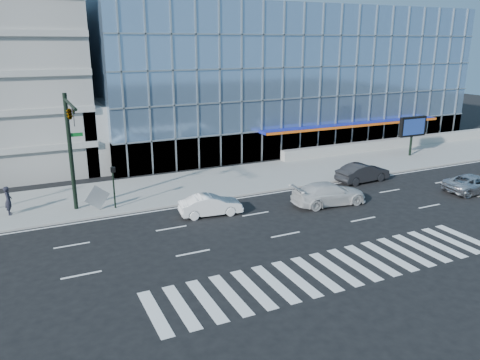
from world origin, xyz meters
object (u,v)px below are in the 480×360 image
Objects in this scene: white_suv at (329,194)px; tilted_panel at (97,197)px; marquee_sign at (413,127)px; white_sedan at (211,205)px; silver_suv at (475,184)px; pedestrian at (8,201)px; traffic_signal at (70,127)px; ped_signal_post at (113,181)px; dark_sedan at (363,173)px.

tilted_panel reaches higher than white_suv.
marquee_sign is 25.87m from white_sedan.
tilted_panel is (-15.37, 5.56, 0.25)m from white_suv.
silver_suv is at bearing -111.14° from marquee_sign.
silver_suv is at bearing -105.54° from pedestrian.
ped_signal_post is (2.50, 0.37, -4.02)m from traffic_signal.
traffic_signal reaches higher than white_suv.
traffic_signal is 5.30m from tilted_panel.
silver_suv is 20.98m from white_sedan.
ped_signal_post is 0.63× the size of dark_sedan.
white_suv is at bearing 82.96° from silver_suv.
ped_signal_post reaches higher than dark_sedan.
tilted_panel is (-21.37, 2.06, 0.28)m from dark_sedan.
traffic_signal is 23.39m from dark_sedan.
pedestrian is (-4.18, 2.16, -5.03)m from traffic_signal.
marquee_sign reaches higher than white_suv.
tilted_panel is at bearing 67.48° from white_sedan.
marquee_sign reaches higher than white_sedan.
tilted_panel is at bearing 78.60° from silver_suv.
tilted_panel is at bearing 80.85° from dark_sedan.
ped_signal_post is 6.96m from white_sedan.
ped_signal_post reaches higher than tilted_panel.
traffic_signal is at bearing 82.41° from dark_sedan.
silver_suv is 0.91× the size of white_suv.
silver_suv is 28.57m from tilted_panel.
silver_suv is 2.57× the size of pedestrian.
ped_signal_post is 2.31× the size of tilted_panel.
white_sedan is 3.28× the size of tilted_panel.
tilted_panel reaches higher than silver_suv.
dark_sedan is 27.14m from pedestrian.
traffic_signal is 1.68× the size of dark_sedan.
marquee_sign is at bearing -5.43° from tilted_panel.
traffic_signal is 18.26m from white_suv.
marquee_sign is 37.25m from pedestrian.
ped_signal_post reaches higher than pedestrian.
traffic_signal is 1.43× the size of white_suv.
tilted_panel is at bearing 20.36° from traffic_signal.
traffic_signal is 1.87× the size of white_sedan.
white_suv is at bearing -107.98° from pedestrian.
dark_sedan is at bearing -75.62° from white_sedan.
white_suv is (14.21, -5.44, -1.33)m from ped_signal_post.
ped_signal_post is 1.52× the size of pedestrian.
ped_signal_post is at bearing 8.52° from traffic_signal.
traffic_signal is 2.67× the size of ped_signal_post.
white_sedan is 2.16× the size of pedestrian.
ped_signal_post reaches higher than white_suv.
marquee_sign is 0.84× the size of dark_sedan.
ped_signal_post is 6.98m from pedestrian.
marquee_sign is at bearing -57.80° from white_suv.
dark_sedan is (14.55, 1.83, 0.08)m from white_sedan.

